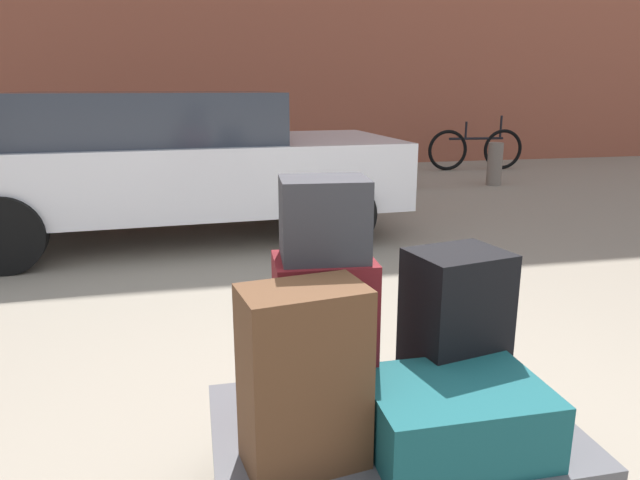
% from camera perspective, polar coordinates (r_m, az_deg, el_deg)
% --- Properties ---
extents(luggage_cart, '(1.24, 0.81, 0.34)m').
position_cam_1_polar(luggage_cart, '(2.19, 7.04, -18.88)').
color(luggage_cart, '#4C4C51').
rests_on(luggage_cart, ground_plane).
extents(suitcase_maroon_rear_left, '(0.35, 0.28, 0.58)m').
position_cam_1_polar(suitcase_maroon_rear_left, '(2.07, 0.37, -9.44)').
color(suitcase_maroon_rear_left, maroon).
rests_on(suitcase_maroon_rear_left, luggage_cart).
extents(suitcase_black_center, '(0.38, 0.33, 0.57)m').
position_cam_1_polar(suitcase_black_center, '(2.21, 13.04, -8.25)').
color(suitcase_black_center, black).
rests_on(suitcase_black_center, luggage_cart).
extents(suitcase_teal_front_right, '(0.56, 0.41, 0.22)m').
position_cam_1_polar(suitcase_teal_front_right, '(2.00, 13.09, -16.44)').
color(suitcase_teal_front_right, '#144C51').
rests_on(suitcase_teal_front_right, luggage_cart).
extents(suitcase_brown_front_left, '(0.40, 0.28, 0.58)m').
position_cam_1_polar(suitcase_brown_front_left, '(1.80, -1.59, -13.35)').
color(suitcase_brown_front_left, '#51331E').
rests_on(suitcase_brown_front_left, luggage_cart).
extents(duffel_bag_charcoal_topmost_pile, '(0.30, 0.25, 0.27)m').
position_cam_1_polar(duffel_bag_charcoal_topmost_pile, '(1.94, 0.39, 2.09)').
color(duffel_bag_charcoal_topmost_pile, '#2D2D33').
rests_on(duffel_bag_charcoal_topmost_pile, suitcase_maroon_rear_left).
extents(parked_car, '(4.39, 2.11, 1.42)m').
position_cam_1_polar(parked_car, '(5.95, -14.32, 7.47)').
color(parked_car, silver).
rests_on(parked_car, ground_plane).
extents(bicycle_leaning, '(1.76, 0.19, 0.96)m').
position_cam_1_polar(bicycle_leaning, '(10.96, 14.97, 8.59)').
color(bicycle_leaning, black).
rests_on(bicycle_leaning, ground_plane).
extents(bollard_kerb_near, '(0.22, 0.22, 0.65)m').
position_cam_1_polar(bollard_kerb_near, '(8.72, 8.27, 7.10)').
color(bollard_kerb_near, '#72665B').
rests_on(bollard_kerb_near, ground_plane).
extents(bollard_kerb_mid, '(0.22, 0.22, 0.65)m').
position_cam_1_polar(bollard_kerb_mid, '(9.32, 16.72, 7.13)').
color(bollard_kerb_mid, '#72665B').
rests_on(bollard_kerb_mid, ground_plane).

